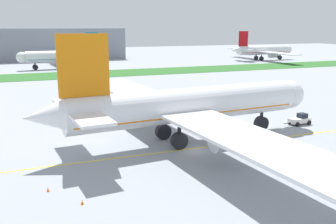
{
  "coord_description": "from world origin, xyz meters",
  "views": [
    {
      "loc": [
        -24.42,
        -51.24,
        19.11
      ],
      "look_at": [
        0.06,
        11.34,
        3.94
      ],
      "focal_mm": 40.66,
      "sensor_mm": 36.0,
      "label": 1
    }
  ],
  "objects_px": {
    "pushback_tug": "(300,119)",
    "service_truck_fuel_bowser": "(85,107)",
    "ground_crew_wingwalker_port": "(304,152)",
    "airliner_foreground": "(185,106)",
    "parked_airliner_far_outer": "(262,50)",
    "traffic_cone_near_nose": "(82,202)",
    "parked_airliner_far_right": "(64,56)",
    "traffic_cone_port_wing": "(48,189)"
  },
  "relations": [
    {
      "from": "airliner_foreground",
      "to": "parked_airliner_far_outer",
      "type": "relative_size",
      "value": 1.29
    },
    {
      "from": "parked_airliner_far_outer",
      "to": "service_truck_fuel_bowser",
      "type": "bearing_deg",
      "value": -139.22
    },
    {
      "from": "airliner_foreground",
      "to": "parked_airliner_far_outer",
      "type": "bearing_deg",
      "value": 50.76
    },
    {
      "from": "ground_crew_wingwalker_port",
      "to": "parked_airliner_far_outer",
      "type": "relative_size",
      "value": 0.03
    },
    {
      "from": "pushback_tug",
      "to": "traffic_cone_port_wing",
      "type": "bearing_deg",
      "value": -163.48
    },
    {
      "from": "traffic_cone_near_nose",
      "to": "service_truck_fuel_bowser",
      "type": "relative_size",
      "value": 0.11
    },
    {
      "from": "parked_airliner_far_outer",
      "to": "ground_crew_wingwalker_port",
      "type": "bearing_deg",
      "value": -122.85
    },
    {
      "from": "airliner_foreground",
      "to": "service_truck_fuel_bowser",
      "type": "bearing_deg",
      "value": 113.54
    },
    {
      "from": "ground_crew_wingwalker_port",
      "to": "service_truck_fuel_bowser",
      "type": "height_order",
      "value": "service_truck_fuel_bowser"
    },
    {
      "from": "airliner_foreground",
      "to": "traffic_cone_near_nose",
      "type": "height_order",
      "value": "airliner_foreground"
    },
    {
      "from": "ground_crew_wingwalker_port",
      "to": "traffic_cone_port_wing",
      "type": "xyz_separation_m",
      "value": [
        -36.28,
        1.59,
        -0.69
      ]
    },
    {
      "from": "traffic_cone_near_nose",
      "to": "parked_airliner_far_outer",
      "type": "xyz_separation_m",
      "value": [
        125.47,
        146.43,
        5.3
      ]
    },
    {
      "from": "parked_airliner_far_right",
      "to": "parked_airliner_far_outer",
      "type": "relative_size",
      "value": 1.03
    },
    {
      "from": "pushback_tug",
      "to": "traffic_cone_port_wing",
      "type": "height_order",
      "value": "pushback_tug"
    },
    {
      "from": "pushback_tug",
      "to": "traffic_cone_port_wing",
      "type": "xyz_separation_m",
      "value": [
        -49.23,
        -14.6,
        -0.74
      ]
    },
    {
      "from": "airliner_foreground",
      "to": "service_truck_fuel_bowser",
      "type": "height_order",
      "value": "airliner_foreground"
    },
    {
      "from": "airliner_foreground",
      "to": "parked_airliner_far_right",
      "type": "distance_m",
      "value": 125.44
    },
    {
      "from": "traffic_cone_near_nose",
      "to": "service_truck_fuel_bowser",
      "type": "bearing_deg",
      "value": 80.15
    },
    {
      "from": "pushback_tug",
      "to": "service_truck_fuel_bowser",
      "type": "distance_m",
      "value": 45.9
    },
    {
      "from": "ground_crew_wingwalker_port",
      "to": "traffic_cone_port_wing",
      "type": "distance_m",
      "value": 36.32
    },
    {
      "from": "traffic_cone_port_wing",
      "to": "pushback_tug",
      "type": "bearing_deg",
      "value": 16.52
    },
    {
      "from": "ground_crew_wingwalker_port",
      "to": "service_truck_fuel_bowser",
      "type": "bearing_deg",
      "value": 121.19
    },
    {
      "from": "pushback_tug",
      "to": "service_truck_fuel_bowser",
      "type": "relative_size",
      "value": 1.2
    },
    {
      "from": "airliner_foreground",
      "to": "parked_airliner_far_right",
      "type": "relative_size",
      "value": 1.25
    },
    {
      "from": "ground_crew_wingwalker_port",
      "to": "traffic_cone_near_nose",
      "type": "relative_size",
      "value": 2.75
    },
    {
      "from": "traffic_cone_port_wing",
      "to": "airliner_foreground",
      "type": "bearing_deg",
      "value": 28.06
    },
    {
      "from": "pushback_tug",
      "to": "ground_crew_wingwalker_port",
      "type": "distance_m",
      "value": 20.73
    },
    {
      "from": "service_truck_fuel_bowser",
      "to": "parked_airliner_far_outer",
      "type": "bearing_deg",
      "value": 40.78
    },
    {
      "from": "parked_airliner_far_outer",
      "to": "traffic_cone_port_wing",
      "type": "bearing_deg",
      "value": -132.28
    },
    {
      "from": "airliner_foreground",
      "to": "traffic_cone_port_wing",
      "type": "distance_m",
      "value": 26.87
    },
    {
      "from": "ground_crew_wingwalker_port",
      "to": "service_truck_fuel_bowser",
      "type": "xyz_separation_m",
      "value": [
        -25.22,
        41.66,
        0.61
      ]
    },
    {
      "from": "ground_crew_wingwalker_port",
      "to": "parked_airliner_far_right",
      "type": "bearing_deg",
      "value": 97.62
    },
    {
      "from": "airliner_foreground",
      "to": "service_truck_fuel_bowser",
      "type": "xyz_separation_m",
      "value": [
        -12.09,
        27.74,
        -4.57
      ]
    },
    {
      "from": "traffic_cone_port_wing",
      "to": "parked_airliner_far_outer",
      "type": "distance_m",
      "value": 191.43
    },
    {
      "from": "traffic_cone_port_wing",
      "to": "parked_airliner_far_right",
      "type": "distance_m",
      "value": 138.88
    },
    {
      "from": "service_truck_fuel_bowser",
      "to": "parked_airliner_far_outer",
      "type": "height_order",
      "value": "parked_airliner_far_outer"
    },
    {
      "from": "airliner_foreground",
      "to": "traffic_cone_port_wing",
      "type": "bearing_deg",
      "value": -151.94
    },
    {
      "from": "ground_crew_wingwalker_port",
      "to": "traffic_cone_near_nose",
      "type": "xyz_separation_m",
      "value": [
        -33.03,
        -3.25,
        -0.69
      ]
    },
    {
      "from": "airliner_foreground",
      "to": "ground_crew_wingwalker_port",
      "type": "distance_m",
      "value": 19.83
    },
    {
      "from": "traffic_cone_near_nose",
      "to": "traffic_cone_port_wing",
      "type": "xyz_separation_m",
      "value": [
        -3.25,
        4.84,
        0.0
      ]
    },
    {
      "from": "pushback_tug",
      "to": "traffic_cone_near_nose",
      "type": "distance_m",
      "value": 49.92
    },
    {
      "from": "service_truck_fuel_bowser",
      "to": "airliner_foreground",
      "type": "bearing_deg",
      "value": -66.46
    }
  ]
}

